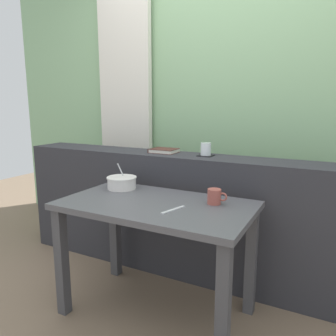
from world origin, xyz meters
The scene contains 11 objects.
ground centered at (0.00, 0.00, 0.00)m, with size 8.00×8.00×0.00m, color #75604C.
outdoor_backdrop centered at (0.00, 1.25, 1.40)m, with size 4.80×0.08×2.80m, color #8EBC89.
curtain_left_panel centered at (-0.96, 1.15, 1.25)m, with size 0.56×0.06×2.50m, color silver.
dark_console_ledge centered at (0.00, 0.55, 0.44)m, with size 2.80×0.31×0.89m, color #2D2D33.
breakfast_table centered at (0.02, 0.02, 0.58)m, with size 1.09×0.62×0.69m.
coaster_square centered at (0.10, 0.57, 0.89)m, with size 0.10×0.10×0.01m, color black.
juice_glass centered at (0.10, 0.57, 0.93)m, with size 0.07×0.07×0.09m.
closed_book centered at (-0.23, 0.58, 0.90)m, with size 0.19×0.16×0.03m.
soup_bowl centered at (-0.33, 0.18, 0.73)m, with size 0.20×0.20×0.17m.
fork_utensil centered at (0.17, -0.06, 0.69)m, with size 0.02×0.17×0.01m, color silver.
ceramic_mug centered at (0.32, 0.14, 0.73)m, with size 0.11×0.08×0.08m.
Camera 1 is at (0.90, -1.54, 1.24)m, focal length 35.09 mm.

